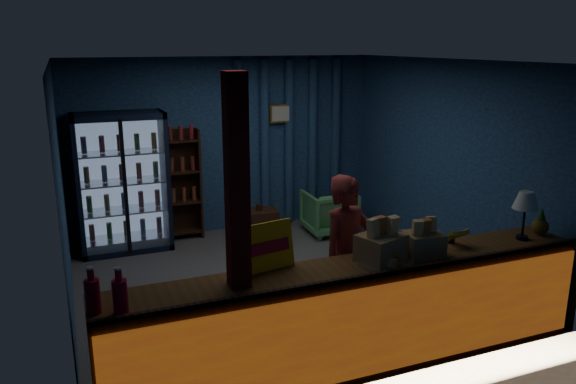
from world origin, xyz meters
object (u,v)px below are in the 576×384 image
(table_lamp, at_px, (526,202))
(green_chair, at_px, (329,212))
(shopkeeper, at_px, (347,259))
(pastry_tray, at_px, (385,260))

(table_lamp, bearing_deg, green_chair, 97.47)
(shopkeeper, distance_m, green_chair, 3.13)
(shopkeeper, bearing_deg, green_chair, 49.18)
(shopkeeper, relative_size, green_chair, 2.25)
(shopkeeper, height_order, pastry_tray, shopkeeper)
(shopkeeper, xyz_separation_m, pastry_tray, (0.09, -0.51, 0.17))
(table_lamp, bearing_deg, pastry_tray, -178.97)
(pastry_tray, height_order, table_lamp, table_lamp)
(green_chair, height_order, pastry_tray, pastry_tray)
(pastry_tray, distance_m, table_lamp, 1.59)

